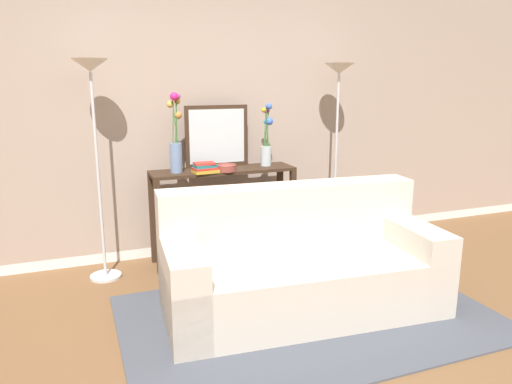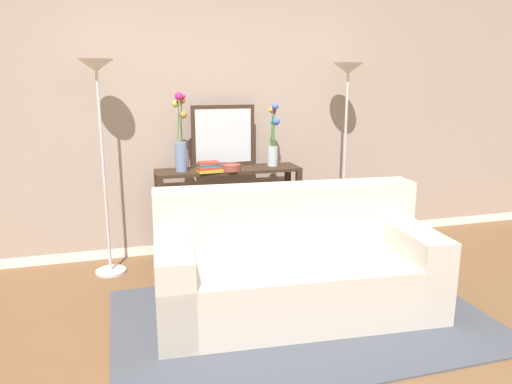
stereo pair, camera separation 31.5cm
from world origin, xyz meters
TOP-DOWN VIEW (x-y plane):
  - ground_plane at (0.00, 0.00)m, footprint 16.00×16.00m
  - back_wall at (0.00, 2.15)m, footprint 12.00×0.15m
  - area_rug at (0.35, 0.48)m, footprint 2.58×1.64m
  - couch at (0.35, 0.64)m, footprint 2.02×1.01m
  - console_table at (0.14, 1.79)m, footprint 1.30×0.35m
  - floor_lamp_left at (-0.94, 1.73)m, footprint 0.28×0.28m
  - floor_lamp_right at (1.26, 1.73)m, footprint 0.28×0.28m
  - wall_mirror at (0.13, 1.93)m, footprint 0.59×0.02m
  - vase_tall_flowers at (-0.28, 1.78)m, footprint 0.12×0.12m
  - vase_short_flowers at (0.57, 1.81)m, footprint 0.12×0.12m
  - fruit_bowl at (0.13, 1.69)m, footprint 0.18×0.18m
  - book_stack at (-0.06, 1.68)m, footprint 0.22×0.17m
  - book_row_under_console at (-0.16, 1.79)m, footprint 0.47×0.18m

SIDE VIEW (x-z plane):
  - ground_plane at x=0.00m, z-range -0.02..0.00m
  - area_rug at x=0.35m, z-range 0.00..0.01m
  - book_row_under_console at x=-0.16m, z-range -0.01..0.12m
  - couch at x=0.35m, z-range -0.12..0.76m
  - console_table at x=0.14m, z-range 0.16..1.01m
  - fruit_bowl at x=0.13m, z-range 0.85..0.91m
  - book_stack at x=-0.06m, z-range 0.85..0.94m
  - vase_short_flowers at x=0.57m, z-range 0.79..1.36m
  - vase_tall_flowers at x=-0.28m, z-range 0.78..1.46m
  - wall_mirror at x=0.13m, z-range 0.85..1.41m
  - back_wall at x=0.00m, z-range 0.00..2.74m
  - floor_lamp_right at x=1.26m, z-range 0.51..2.30m
  - floor_lamp_left at x=-0.94m, z-range 0.51..2.31m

